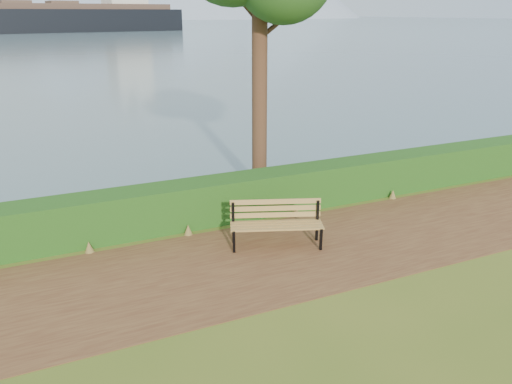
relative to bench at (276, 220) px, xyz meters
name	(u,v)px	position (x,y,z in m)	size (l,w,h in m)	color
ground	(274,265)	(-0.46, -0.83, -0.55)	(140.00, 140.00, 0.00)	#46601B
path	(267,259)	(-0.46, -0.53, -0.55)	(40.00, 3.40, 0.01)	#522C1C
hedge	(225,198)	(-0.46, 1.77, -0.05)	(32.00, 0.85, 1.00)	#1F4814
water	(30,23)	(-0.46, 259.17, -0.55)	(700.00, 510.00, 0.00)	slate
bench	(276,220)	(0.00, 0.00, 0.00)	(1.98, 1.18, 0.96)	black
cargo_ship	(40,18)	(0.20, 128.60, 2.83)	(75.59, 23.76, 22.67)	black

